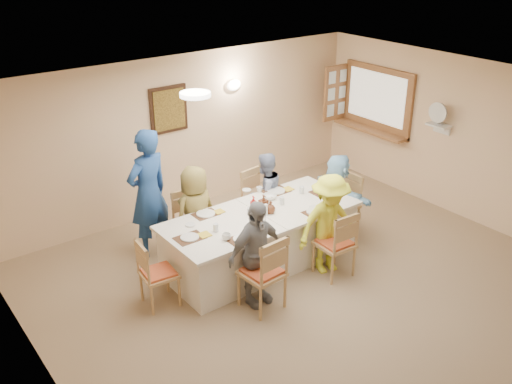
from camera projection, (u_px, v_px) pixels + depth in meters
ground at (337, 303)px, 7.03m from camera, size 7.00×7.00×0.00m
room_walls at (346, 192)px, 6.39m from camera, size 7.00×7.00×7.00m
wall_picture at (169, 110)px, 8.65m from camera, size 0.62×0.05×0.72m
wall_sconce at (234, 85)px, 9.21m from camera, size 0.26×0.09×0.18m
ceiling_light at (195, 94)px, 6.52m from camera, size 0.36×0.36×0.05m
serving_hatch at (377, 100)px, 9.89m from camera, size 0.06×1.50×1.15m
hatch_sill at (370, 130)px, 10.05m from camera, size 0.30×1.50×0.05m
shutter_door at (336, 93)px, 10.30m from camera, size 0.55×0.04×1.00m
fan_shelf at (439, 125)px, 8.91m from camera, size 0.22×0.36×0.03m
desk_fan at (439, 116)px, 8.84m from camera, size 0.30×0.30×0.28m
dining_table at (261, 238)px, 7.72m from camera, size 2.70×1.14×0.76m
chair_back_left at (192, 224)px, 7.94m from camera, size 0.46×0.46×0.91m
chair_back_right at (260, 201)px, 8.59m from camera, size 0.51×0.51×0.94m
chair_front_left at (262, 271)px, 6.76m from camera, size 0.51×0.51×1.00m
chair_front_right at (335, 242)px, 7.43m from camera, size 0.48×0.48×0.95m
chair_left_end at (159, 272)px, 6.84m from camera, size 0.46×0.46×0.88m
chair_right_end at (343, 204)px, 8.54m from camera, size 0.44×0.44×0.90m
diner_back_left at (196, 213)px, 7.76m from camera, size 0.78×0.61×1.35m
diner_back_right at (265, 194)px, 8.44m from camera, size 0.71×0.60×1.26m
diner_front_left at (256, 254)px, 6.77m from camera, size 0.83×0.42×1.36m
diner_front_right at (329, 224)px, 7.43m from camera, size 1.09×0.86×1.39m
diner_right_end at (337, 195)px, 8.39m from camera, size 1.25×0.61×1.26m
caregiver at (148, 194)px, 7.75m from camera, size 0.88×0.76×1.84m
placemat_fl at (243, 239)px, 6.93m from camera, size 0.37×0.27×0.01m
plate_fl at (243, 239)px, 6.92m from camera, size 0.25×0.25×0.02m
napkin_fl at (257, 236)px, 6.99m from camera, size 0.15×0.15×0.01m
placemat_fr at (316, 212)px, 7.59m from camera, size 0.33×0.25×0.01m
plate_fr at (316, 212)px, 7.58m from camera, size 0.25×0.25×0.02m
napkin_fr at (328, 210)px, 7.65m from camera, size 0.14×0.14×0.01m
placemat_bl at (206, 214)px, 7.53m from camera, size 0.33×0.25×0.01m
plate_bl at (206, 214)px, 7.53m from camera, size 0.25×0.25×0.02m
napkin_bl at (219, 211)px, 7.59m from camera, size 0.13×0.13×0.01m
placemat_br at (276, 191)px, 8.19m from camera, size 0.37×0.28×0.01m
plate_br at (276, 191)px, 8.19m from camera, size 0.26×0.26×0.02m
napkin_br at (288, 189)px, 8.25m from camera, size 0.14×0.14×0.01m
placemat_le at (190, 238)px, 6.96m from camera, size 0.35×0.26×0.01m
plate_le at (190, 237)px, 6.95m from camera, size 0.23×0.23×0.01m
napkin_le at (204, 235)px, 7.02m from camera, size 0.15×0.15×0.01m
placemat_re at (323, 192)px, 8.17m from camera, size 0.34×0.25×0.01m
plate_re at (323, 191)px, 8.17m from camera, size 0.22×0.22×0.01m
napkin_re at (334, 189)px, 8.23m from camera, size 0.15×0.15×0.01m
teacup_a at (226, 237)px, 6.90m from camera, size 0.14×0.14×0.08m
teacup_b at (259, 189)px, 8.16m from camera, size 0.10×0.10×0.08m
bowl_a at (258, 224)px, 7.25m from camera, size 0.32×0.32×0.05m
bowl_b at (270, 197)px, 7.96m from camera, size 0.34×0.34×0.06m
condiment_ketchup at (253, 205)px, 7.50m from camera, size 0.14×0.14×0.26m
condiment_brown at (263, 203)px, 7.60m from camera, size 0.11×0.11×0.23m
condiment_malt at (270, 207)px, 7.54m from camera, size 0.19×0.19×0.17m
drinking_glass at (250, 211)px, 7.49m from camera, size 0.07×0.07×0.10m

